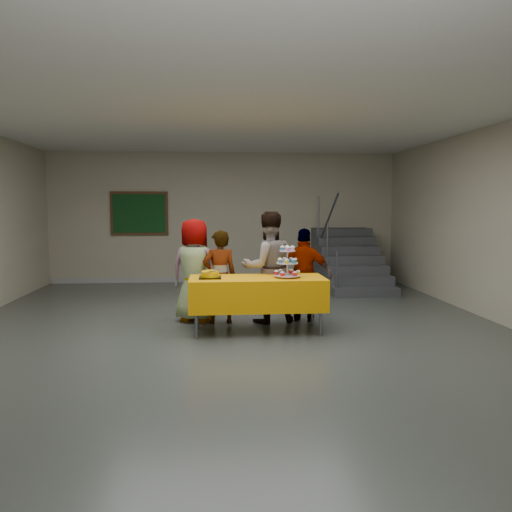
# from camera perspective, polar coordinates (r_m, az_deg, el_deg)

# --- Properties ---
(room_shell) EXTENTS (10.00, 10.04, 3.02)m
(room_shell) POSITION_cam_1_polar(r_m,az_deg,el_deg) (6.70, -2.68, 8.91)
(room_shell) COLOR #4C514C
(room_shell) RESTS_ON ground
(bake_table) EXTENTS (1.88, 0.78, 0.77)m
(bake_table) POSITION_cam_1_polar(r_m,az_deg,el_deg) (6.97, 0.14, -4.20)
(bake_table) COLOR #595960
(bake_table) RESTS_ON ground
(cupcake_stand) EXTENTS (0.38, 0.38, 0.44)m
(cupcake_stand) POSITION_cam_1_polar(r_m,az_deg,el_deg) (6.93, 3.60, -0.98)
(cupcake_stand) COLOR silver
(cupcake_stand) RESTS_ON bake_table
(bear_cake) EXTENTS (0.32, 0.36, 0.12)m
(bear_cake) POSITION_cam_1_polar(r_m,az_deg,el_deg) (6.89, -5.27, -2.05)
(bear_cake) COLOR black
(bear_cake) RESTS_ON bake_table
(schoolchild_a) EXTENTS (0.90, 0.77, 1.57)m
(schoolchild_a) POSITION_cam_1_polar(r_m,az_deg,el_deg) (7.64, -7.03, -1.64)
(schoolchild_a) COLOR slate
(schoolchild_a) RESTS_ON ground
(schoolchild_b) EXTENTS (0.56, 0.41, 1.40)m
(schoolchild_b) POSITION_cam_1_polar(r_m,az_deg,el_deg) (7.50, -4.17, -2.40)
(schoolchild_b) COLOR slate
(schoolchild_b) RESTS_ON ground
(schoolchild_c) EXTENTS (0.92, 0.77, 1.68)m
(schoolchild_c) POSITION_cam_1_polar(r_m,az_deg,el_deg) (7.51, 1.40, -1.31)
(schoolchild_c) COLOR slate
(schoolchild_c) RESTS_ON ground
(schoolchild_d) EXTENTS (0.90, 0.57, 1.42)m
(schoolchild_d) POSITION_cam_1_polar(r_m,az_deg,el_deg) (7.65, 5.58, -2.17)
(schoolchild_d) COLOR slate
(schoolchild_d) RESTS_ON ground
(staircase) EXTENTS (1.30, 2.40, 2.04)m
(staircase) POSITION_cam_1_polar(r_m,az_deg,el_deg) (11.26, 10.37, -0.89)
(staircase) COLOR #424447
(staircase) RESTS_ON ground
(noticeboard) EXTENTS (1.30, 0.05, 1.00)m
(noticeboard) POSITION_cam_1_polar(r_m,az_deg,el_deg) (11.75, -13.19, 4.76)
(noticeboard) COLOR #472B16
(noticeboard) RESTS_ON ground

